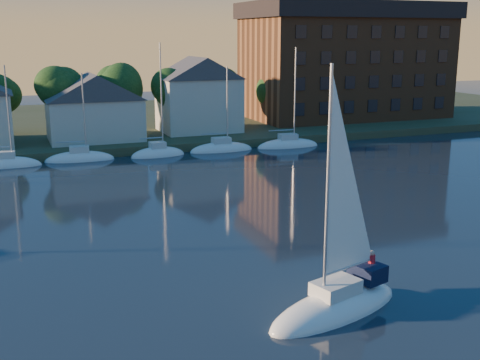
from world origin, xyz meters
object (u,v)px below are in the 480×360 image
clubhouse_centre (94,106)px  clubhouse_east (198,94)px  condo_block (346,60)px  hero_sailboat (337,300)px

clubhouse_centre → clubhouse_east: bearing=8.1°
clubhouse_centre → condo_block: (40.00, 7.95, 4.66)m
clubhouse_centre → hero_sailboat: hero_sailboat is taller
condo_block → hero_sailboat: bearing=-121.3°
clubhouse_east → hero_sailboat: hero_sailboat is taller
condo_block → clubhouse_centre: bearing=-168.8°
clubhouse_centre → hero_sailboat: (4.49, -50.56, -4.57)m
clubhouse_centre → condo_block: bearing=11.2°
clubhouse_east → hero_sailboat: 53.69m
condo_block → clubhouse_east: bearing=-167.1°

